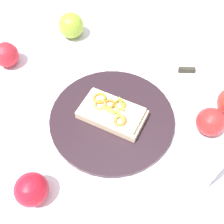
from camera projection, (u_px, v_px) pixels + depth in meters
The scene contains 9 objects.
ground_plane at pixel (112, 120), 0.69m from camera, with size 2.00×2.00×0.00m, color white.
plate at pixel (112, 118), 0.69m from camera, with size 0.31×0.31×0.01m, color #2B1C23.
sandwich at pixel (112, 113), 0.67m from camera, with size 0.16×0.18×0.05m.
apple_2 at pixel (71, 25), 0.84m from camera, with size 0.08×0.08×0.08m, color #86AA2E.
apple_3 at pixel (32, 189), 0.55m from camera, with size 0.07×0.07×0.07m, color red.
apple_4 at pixel (6, 55), 0.78m from camera, with size 0.07×0.07×0.07m, color red.
apple_5 at pixel (210, 122), 0.65m from camera, with size 0.07×0.07×0.07m, color red.
drinking_glass at pixel (200, 168), 0.56m from camera, with size 0.07×0.07×0.11m, color silver.
knife at pixel (181, 70), 0.78m from camera, with size 0.11×0.07×0.02m.
Camera 1 is at (0.18, 0.34, 0.58)m, focal length 43.92 mm.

